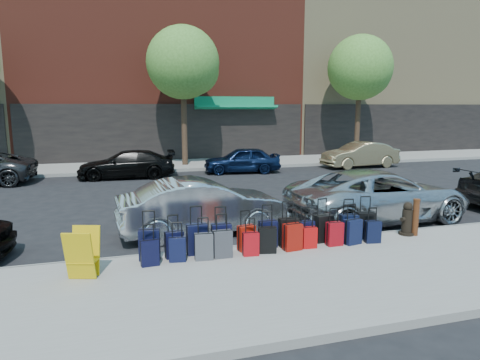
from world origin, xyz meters
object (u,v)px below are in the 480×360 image
object	(u,v)px
fire_hydrant	(407,220)
car_far_3	(360,155)
car_far_1	(127,164)
car_far_2	(242,160)
bollard	(416,217)
car_near_2	(379,195)
tree_right	(362,70)
tree_center	(186,65)
display_rack	(83,254)
car_near_1	(203,206)
suitcase_front_5	(268,234)

from	to	relation	value
fire_hydrant	car_far_3	distance (m)	13.04
car_far_1	car_far_2	world-z (taller)	car_far_2
bollard	car_far_1	world-z (taller)	car_far_1
car_near_2	car_far_1	bearing A→B (deg)	31.31
fire_hydrant	bollard	world-z (taller)	bollard
tree_right	tree_center	bearing A→B (deg)	180.00
fire_hydrant	display_rack	bearing A→B (deg)	169.78
car_near_1	car_far_3	size ratio (longest dim) A/B	1.04
tree_right	car_near_2	xyz separation A→B (m)	(-7.02, -12.47, -4.67)
fire_hydrant	car_far_3	world-z (taller)	car_far_3
fire_hydrant	car_near_1	xyz separation A→B (m)	(-4.68, 2.00, 0.19)
tree_center	suitcase_front_5	xyz separation A→B (m)	(-0.57, -14.27, -4.96)
car_far_1	tree_center	bearing A→B (deg)	134.36
car_far_3	car_near_1	bearing A→B (deg)	-51.07
tree_right	car_near_2	size ratio (longest dim) A/B	1.36
tree_center	car_far_2	bearing A→B (deg)	-50.39
bollard	tree_right	bearing A→B (deg)	63.16
suitcase_front_5	bollard	xyz separation A→B (m)	(3.76, -0.17, 0.16)
tree_center	car_near_2	xyz separation A→B (m)	(3.48, -12.47, -4.67)
car_far_1	fire_hydrant	bearing A→B (deg)	33.00
fire_hydrant	display_rack	size ratio (longest dim) A/B	0.89
tree_center	car_near_1	world-z (taller)	tree_center
tree_center	car_far_2	xyz separation A→B (m)	(2.26, -2.74, -4.77)
tree_center	display_rack	distance (m)	16.30
car_far_1	car_far_3	size ratio (longest dim) A/B	1.05
suitcase_front_5	car_far_2	world-z (taller)	car_far_2
car_far_2	car_far_3	size ratio (longest dim) A/B	0.90
car_near_2	fire_hydrant	bearing A→B (deg)	162.94
bollard	display_rack	size ratio (longest dim) A/B	0.99
tree_right	fire_hydrant	xyz separation A→B (m)	(-7.47, -14.33, -4.89)
car_near_1	car_far_3	bearing A→B (deg)	-52.17
bollard	car_far_1	bearing A→B (deg)	118.94
tree_center	tree_right	distance (m)	10.50
car_far_3	display_rack	bearing A→B (deg)	-50.84
tree_center	bollard	size ratio (longest dim) A/B	8.03
fire_hydrant	car_far_1	world-z (taller)	car_far_1
car_near_2	car_far_2	size ratio (longest dim) A/B	1.42
fire_hydrant	car_near_2	world-z (taller)	car_near_2
tree_right	car_far_1	distance (m)	14.84
display_rack	car_far_3	distance (m)	18.11
display_rack	tree_right	bearing A→B (deg)	62.11
tree_right	car_far_3	world-z (taller)	tree_right
suitcase_front_5	display_rack	bearing A→B (deg)	-169.79
car_near_1	car_far_2	xyz separation A→B (m)	(3.91, 9.59, -0.07)
fire_hydrant	car_far_2	world-z (taller)	car_far_2
suitcase_front_5	car_near_2	world-z (taller)	car_near_2
car_far_2	display_rack	bearing A→B (deg)	-20.80
display_rack	car_far_3	bearing A→B (deg)	59.58
fire_hydrant	car_far_2	bearing A→B (deg)	78.92
tree_right	suitcase_front_5	distance (m)	18.73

